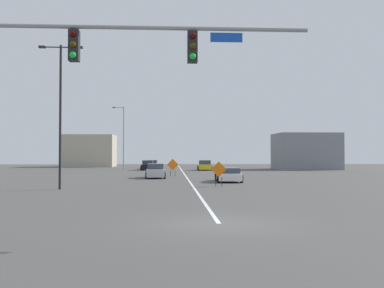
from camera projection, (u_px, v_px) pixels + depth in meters
name	position (u px, v px, depth m)	size (l,w,h in m)	color
ground	(219.00, 224.00, 13.98)	(172.39, 172.39, 0.00)	#4C4947
road_centre_stripe	(182.00, 170.00, 61.79)	(0.16, 95.77, 0.01)	white
traffic_signal_assembly	(72.00, 65.00, 13.85)	(12.02, 0.44, 7.30)	gray
street_lamp_near_left	(123.00, 135.00, 65.08)	(1.82, 0.24, 9.88)	gray
street_lamp_far_right	(60.00, 106.00, 27.91)	(2.93, 0.24, 9.74)	black
construction_sign_median_far	(219.00, 171.00, 30.53)	(1.14, 0.16, 1.82)	orange
construction_sign_left_lane	(173.00, 165.00, 44.28)	(1.24, 0.28, 1.88)	orange
car_white_approaching	(228.00, 175.00, 35.68)	(2.32, 4.56, 1.20)	white
car_black_distant	(148.00, 166.00, 62.10)	(2.00, 3.98, 1.46)	black
car_silver_passing	(155.00, 171.00, 41.33)	(2.10, 4.50, 1.42)	#B7BABF
car_yellow_mid	(205.00, 166.00, 61.39)	(2.24, 4.01, 1.48)	gold
car_orange_near	(152.00, 165.00, 67.84)	(2.23, 4.48, 1.42)	orange
roadside_building_west	(89.00, 151.00, 79.29)	(9.60, 6.71, 6.05)	#B2A893
roadside_building_east	(306.00, 151.00, 65.83)	(9.61, 6.98, 5.67)	gray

